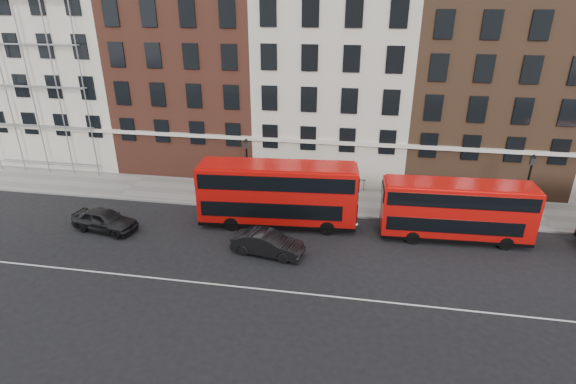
% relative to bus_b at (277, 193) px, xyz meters
% --- Properties ---
extents(ground, '(120.00, 120.00, 0.00)m').
position_rel_bus_b_xyz_m(ground, '(2.86, -5.82, -2.49)').
color(ground, black).
rests_on(ground, ground).
extents(pavement, '(80.00, 5.00, 0.15)m').
position_rel_bus_b_xyz_m(pavement, '(2.86, 4.68, -2.42)').
color(pavement, gray).
rests_on(pavement, ground).
extents(kerb, '(80.00, 0.30, 0.16)m').
position_rel_bus_b_xyz_m(kerb, '(2.86, 2.18, -2.41)').
color(kerb, gray).
rests_on(kerb, ground).
extents(road_centre_line, '(70.00, 0.12, 0.01)m').
position_rel_bus_b_xyz_m(road_centre_line, '(2.86, -7.82, -2.49)').
color(road_centre_line, white).
rests_on(road_centre_line, ground).
extents(building_terrace, '(64.00, 11.95, 22.00)m').
position_rel_bus_b_xyz_m(building_terrace, '(2.55, 12.06, 7.75)').
color(building_terrace, '#BEB6A4').
rests_on(building_terrace, ground).
extents(bus_b, '(11.24, 3.52, 4.65)m').
position_rel_bus_b_xyz_m(bus_b, '(0.00, 0.00, 0.00)').
color(bus_b, red).
rests_on(bus_b, ground).
extents(bus_c, '(9.88, 2.78, 4.11)m').
position_rel_bus_b_xyz_m(bus_c, '(12.10, 0.00, -0.29)').
color(bus_c, red).
rests_on(bus_c, ground).
extents(car_rear, '(4.97, 2.68, 1.61)m').
position_rel_bus_b_xyz_m(car_rear, '(-11.78, -2.84, -1.69)').
color(car_rear, black).
rests_on(car_rear, ground).
extents(car_front, '(4.81, 2.34, 1.52)m').
position_rel_bus_b_xyz_m(car_front, '(0.16, -4.03, -1.73)').
color(car_front, black).
rests_on(car_front, ground).
extents(lamp_post_left, '(0.44, 0.44, 5.33)m').
position_rel_bus_b_xyz_m(lamp_post_left, '(-2.88, 2.88, 0.58)').
color(lamp_post_left, black).
rests_on(lamp_post_left, pavement).
extents(lamp_post_right, '(0.44, 0.44, 5.33)m').
position_rel_bus_b_xyz_m(lamp_post_right, '(17.10, 2.69, 0.58)').
color(lamp_post_right, black).
rests_on(lamp_post_right, pavement).
extents(iron_railings, '(6.60, 0.06, 1.00)m').
position_rel_bus_b_xyz_m(iron_railings, '(2.86, 6.88, -1.84)').
color(iron_railings, black).
rests_on(iron_railings, pavement).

